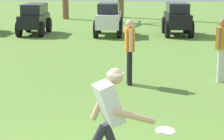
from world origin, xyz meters
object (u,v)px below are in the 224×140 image
object	(u,v)px
parked_car_slot_c	(109,18)
parked_car_slot_d	(177,18)
frisbee_in_flight	(165,131)
parked_car_slot_b	(34,18)
frisbee_thrower	(109,116)
teammate_midfield	(130,46)
teammate_near_sideline	(222,44)

from	to	relation	value
parked_car_slot_c	parked_car_slot_d	bearing A→B (deg)	7.28
frisbee_in_flight	parked_car_slot_c	distance (m)	13.57
frisbee_in_flight	parked_car_slot_d	bearing A→B (deg)	87.11
parked_car_slot_b	parked_car_slot_c	bearing A→B (deg)	-0.82
frisbee_thrower	parked_car_slot_d	xyz separation A→B (m)	(1.42, 13.89, -0.06)
frisbee_thrower	parked_car_slot_c	size ratio (longest dim) A/B	0.60
teammate_midfield	frisbee_thrower	bearing A→B (deg)	-89.35
parked_car_slot_b	parked_car_slot_d	world-z (taller)	parked_car_slot_d
frisbee_in_flight	parked_car_slot_d	world-z (taller)	parked_car_slot_d
frisbee_thrower	parked_car_slot_d	distance (m)	13.96
teammate_near_sideline	parked_car_slot_c	xyz separation A→B (m)	(-3.70, 8.12, -0.20)
frisbee_thrower	frisbee_in_flight	bearing A→B (deg)	10.22
frisbee_in_flight	parked_car_slot_c	xyz separation A→B (m)	(-2.27, 13.38, 0.16)
frisbee_in_flight	teammate_near_sideline	bearing A→B (deg)	74.79
frisbee_thrower	parked_car_slot_b	distance (m)	14.40
frisbee_in_flight	parked_car_slot_b	xyz separation A→B (m)	(-5.59, 13.43, 0.14)
teammate_midfield	parked_car_slot_d	world-z (taller)	teammate_midfield
frisbee_in_flight	teammate_near_sideline	distance (m)	5.46
frisbee_thrower	frisbee_in_flight	distance (m)	0.77
parked_car_slot_b	parked_car_slot_d	size ratio (longest dim) A/B	1.01
parked_car_slot_d	teammate_near_sideline	bearing A→B (deg)	-85.07
teammate_near_sideline	parked_car_slot_b	world-z (taller)	teammate_near_sideline
teammate_near_sideline	frisbee_in_flight	bearing A→B (deg)	-105.21
frisbee_in_flight	teammate_midfield	size ratio (longest dim) A/B	0.22
frisbee_in_flight	parked_car_slot_c	world-z (taller)	parked_car_slot_c
parked_car_slot_d	frisbee_in_flight	bearing A→B (deg)	-92.89
parked_car_slot_b	parked_car_slot_c	size ratio (longest dim) A/B	1.02
frisbee_thrower	teammate_midfield	world-z (taller)	teammate_midfield
teammate_midfield	parked_car_slot_c	xyz separation A→B (m)	(-1.49, 8.64, -0.20)
frisbee_thrower	teammate_midfield	xyz separation A→B (m)	(-0.06, 4.87, 0.14)
frisbee_thrower	parked_car_slot_c	distance (m)	13.60
parked_car_slot_c	parked_car_slot_d	distance (m)	2.99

